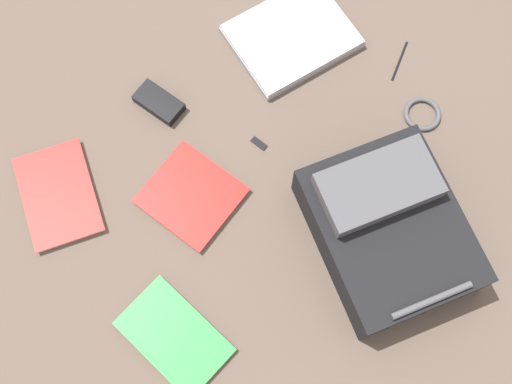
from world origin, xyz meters
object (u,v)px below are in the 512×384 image
book_manual (174,337)px  power_brick (159,103)px  laptop (292,36)px  backpack (387,227)px  book_red (191,196)px  pen_black (400,61)px  usb_stick (259,143)px  book_comic (59,195)px  cable_coil (422,114)px

book_manual → power_brick: size_ratio=2.23×
laptop → book_manual: (0.74, 0.52, -0.01)m
backpack → book_red: 0.52m
pen_black → usb_stick: (0.48, -0.02, 0.00)m
laptop → pen_black: bearing=131.8°
laptop → book_manual: bearing=35.1°
book_red → book_comic: bearing=-35.4°
laptop → book_red: bearing=25.2°
backpack → power_brick: size_ratio=3.70×
laptop → book_comic: 0.79m
book_manual → usb_stick: book_manual is taller
book_manual → cable_coil: 0.90m
book_red → usb_stick: 0.24m
laptop → book_manual: 0.90m
cable_coil → book_red: bearing=-14.3°
cable_coil → usb_stick: 0.46m
book_comic → cable_coil: size_ratio=3.01×
book_comic → cable_coil: 1.01m
backpack → pen_black: bearing=-134.3°
book_red → book_manual: book_red is taller
pen_black → backpack: bearing=45.7°
book_red → book_comic: 0.35m
cable_coil → usb_stick: cable_coil is taller
laptop → book_comic: laptop is taller
pen_black → book_manual: bearing=16.5°
book_red → pen_black: 0.71m
usb_stick → cable_coil: bearing=155.7°
laptop → cable_coil: laptop is taller
power_brick → backpack: bearing=113.2°
backpack → power_brick: backpack is taller
book_red → power_brick: size_ratio=2.14×
backpack → pen_black: (-0.36, -0.37, -0.07)m
power_brick → pen_black: (-0.64, 0.28, -0.01)m
usb_stick → book_red: bearing=5.4°
book_comic → pen_black: 1.02m
usb_stick → book_manual: bearing=32.9°
laptop → cable_coil: size_ratio=3.33×
laptop → pen_black: laptop is taller
book_manual → backpack: bearing=171.4°
book_manual → pen_black: bearing=-163.5°
backpack → laptop: backpack is taller
laptop → usb_stick: size_ratio=7.40×
laptop → book_red: laptop is taller
power_brick → usb_stick: 0.30m
laptop → book_manual: size_ratio=1.16×
book_red → power_brick: bearing=-105.0°
backpack → cable_coil: 0.37m
book_comic → usb_stick: 0.55m
pen_black → book_red: bearing=-0.0°
cable_coil → pen_black: (-0.06, -0.17, -0.00)m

